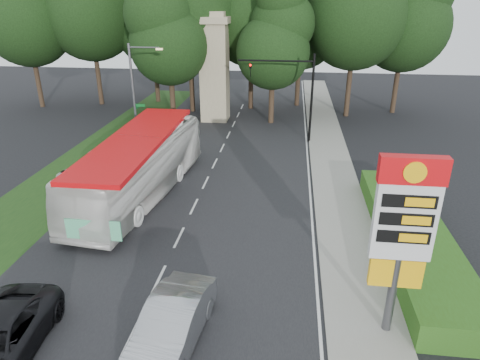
# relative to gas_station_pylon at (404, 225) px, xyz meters

# --- Properties ---
(ground) EXTENTS (120.00, 120.00, 0.00)m
(ground) POSITION_rel_gas_station_pylon_xyz_m (-9.20, -1.99, -4.45)
(ground) COLOR black
(ground) RESTS_ON ground
(road_surface) EXTENTS (14.00, 80.00, 0.02)m
(road_surface) POSITION_rel_gas_station_pylon_xyz_m (-9.20, 10.01, -4.44)
(road_surface) COLOR black
(road_surface) RESTS_ON ground
(sidewalk_right) EXTENTS (3.00, 80.00, 0.12)m
(sidewalk_right) POSITION_rel_gas_station_pylon_xyz_m (-0.70, 10.01, -4.39)
(sidewalk_right) COLOR gray
(sidewalk_right) RESTS_ON ground
(grass_verge_left) EXTENTS (5.00, 50.00, 0.02)m
(grass_verge_left) POSITION_rel_gas_station_pylon_xyz_m (-18.70, 16.01, -4.44)
(grass_verge_left) COLOR #193814
(grass_verge_left) RESTS_ON ground
(hedge) EXTENTS (3.00, 14.00, 1.20)m
(hedge) POSITION_rel_gas_station_pylon_xyz_m (2.30, 6.01, -3.85)
(hedge) COLOR #2B5216
(hedge) RESTS_ON ground
(gas_station_pylon) EXTENTS (2.10, 0.45, 6.85)m
(gas_station_pylon) POSITION_rel_gas_station_pylon_xyz_m (0.00, 0.00, 0.00)
(gas_station_pylon) COLOR #59595E
(gas_station_pylon) RESTS_ON ground
(traffic_signal_mast) EXTENTS (6.10, 0.35, 7.20)m
(traffic_signal_mast) POSITION_rel_gas_station_pylon_xyz_m (-3.52, 22.00, 0.22)
(traffic_signal_mast) COLOR black
(traffic_signal_mast) RESTS_ON ground
(streetlight_signs) EXTENTS (2.75, 0.98, 8.00)m
(streetlight_signs) POSITION_rel_gas_station_pylon_xyz_m (-16.19, 20.01, -0.01)
(streetlight_signs) COLOR #59595E
(streetlight_signs) RESTS_ON ground
(monument) EXTENTS (3.00, 3.00, 10.05)m
(monument) POSITION_rel_gas_station_pylon_xyz_m (-11.20, 28.01, 0.66)
(monument) COLOR gray
(monument) RESTS_ON ground
(tree_far_west) EXTENTS (8.96, 8.96, 17.60)m
(tree_far_west) POSITION_rel_gas_station_pylon_xyz_m (-31.20, 31.01, 6.24)
(tree_far_west) COLOR #2D2116
(tree_far_west) RESTS_ON ground
(tree_west_near) EXTENTS (8.40, 8.40, 16.50)m
(tree_west_near) POSITION_rel_gas_station_pylon_xyz_m (-19.20, 35.01, 5.57)
(tree_west_near) COLOR #2D2116
(tree_west_near) RESTS_ON ground
(tree_east_near) EXTENTS (8.12, 8.12, 15.95)m
(tree_east_near) POSITION_rel_gas_station_pylon_xyz_m (-3.20, 35.01, 5.23)
(tree_east_near) COLOR #2D2116
(tree_east_near) RESTS_ON ground
(tree_far_east) EXTENTS (8.68, 8.68, 17.05)m
(tree_far_east) POSITION_rel_gas_station_pylon_xyz_m (6.80, 33.01, 5.90)
(tree_far_east) COLOR #2D2116
(tree_far_east) RESTS_ON ground
(tree_monument_left) EXTENTS (7.28, 7.28, 14.30)m
(tree_monument_left) POSITION_rel_gas_station_pylon_xyz_m (-15.20, 27.01, 4.23)
(tree_monument_left) COLOR #2D2116
(tree_monument_left) RESTS_ON ground
(tree_monument_right) EXTENTS (6.72, 6.72, 13.20)m
(tree_monument_right) POSITION_rel_gas_station_pylon_xyz_m (-5.70, 27.51, 3.56)
(tree_monument_right) COLOR #2D2116
(tree_monument_right) RESTS_ON ground
(transit_bus) EXTENTS (4.67, 13.78, 3.76)m
(transit_bus) POSITION_rel_gas_station_pylon_xyz_m (-12.70, 10.16, -2.57)
(transit_bus) COLOR white
(transit_bus) RESTS_ON ground
(sedan_silver) EXTENTS (2.39, 5.39, 1.72)m
(sedan_silver) POSITION_rel_gas_station_pylon_xyz_m (-7.61, -1.59, -3.59)
(sedan_silver) COLOR #9C9EA3
(sedan_silver) RESTS_ON ground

